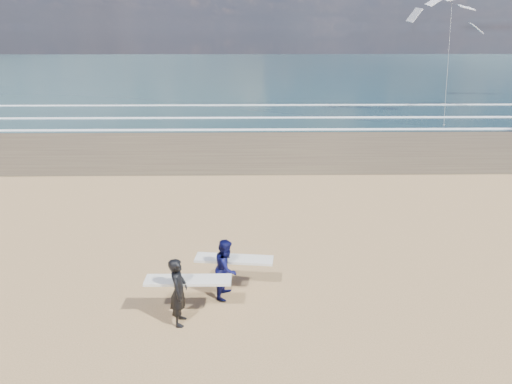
{
  "coord_description": "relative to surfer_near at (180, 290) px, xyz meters",
  "views": [
    {
      "loc": [
        2.27,
        -10.07,
        7.1
      ],
      "look_at": [
        2.51,
        6.0,
        1.28
      ],
      "focal_mm": 32.0,
      "sensor_mm": 36.0,
      "label": 1
    }
  ],
  "objects": [
    {
      "name": "surfer_far",
      "position": [
        1.12,
        1.24,
        -0.06
      ],
      "size": [
        2.24,
        1.22,
        1.71
      ],
      "color": "#0B0C3D",
      "rests_on": "ground"
    },
    {
      "name": "ocean",
      "position": [
        19.48,
        72.19,
        -0.92
      ],
      "size": [
        220.0,
        100.0,
        0.02
      ],
      "primitive_type": "cube",
      "color": "#193138",
      "rests_on": "ground"
    },
    {
      "name": "surfer_near",
      "position": [
        0.0,
        0.0,
        0.0
      ],
      "size": [
        2.2,
        0.95,
        1.82
      ],
      "color": "black",
      "rests_on": "ground"
    },
    {
      "name": "kite_1",
      "position": [
        17.33,
        27.05,
        4.96
      ],
      "size": [
        6.13,
        4.77,
        10.42
      ],
      "color": "slate",
      "rests_on": "ground"
    },
    {
      "name": "foam_breakers",
      "position": [
        19.48,
        28.29,
        -0.87
      ],
      "size": [
        220.0,
        11.7,
        0.05
      ],
      "color": "white",
      "rests_on": "ground"
    }
  ]
}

